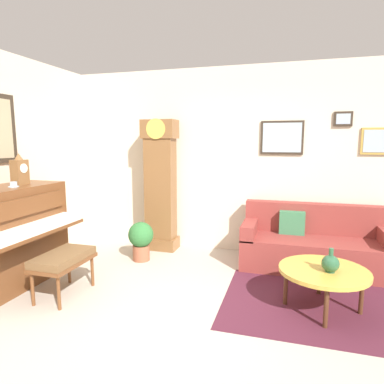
% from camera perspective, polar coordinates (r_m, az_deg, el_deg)
% --- Properties ---
extents(ground_plane, '(6.40, 6.00, 0.10)m').
position_cam_1_polar(ground_plane, '(3.34, -1.41, -22.85)').
color(ground_plane, '#B2A899').
extents(wall_back, '(5.30, 0.13, 2.80)m').
position_cam_1_polar(wall_back, '(5.19, 6.82, 5.36)').
color(wall_back, beige).
rests_on(wall_back, ground_plane).
extents(area_rug, '(2.10, 1.50, 0.01)m').
position_cam_1_polar(area_rug, '(3.90, 21.91, -17.72)').
color(area_rug, '#4C1E2D').
rests_on(area_rug, ground_plane).
extents(piano, '(0.87, 1.44, 1.18)m').
position_cam_1_polar(piano, '(4.44, -29.02, -6.78)').
color(piano, brown).
rests_on(piano, ground_plane).
extents(piano_bench, '(0.42, 0.70, 0.48)m').
position_cam_1_polar(piano_bench, '(4.00, -21.15, -10.78)').
color(piano_bench, brown).
rests_on(piano_bench, ground_plane).
extents(grandfather_clock, '(0.52, 0.34, 2.03)m').
position_cam_1_polar(grandfather_clock, '(5.23, -5.41, 0.56)').
color(grandfather_clock, brown).
rests_on(grandfather_clock, ground_plane).
extents(couch, '(1.90, 0.80, 0.84)m').
position_cam_1_polar(couch, '(4.84, 20.11, -8.49)').
color(couch, maroon).
rests_on(couch, ground_plane).
extents(coffee_table, '(0.88, 0.88, 0.43)m').
position_cam_1_polar(coffee_table, '(3.69, 21.58, -12.59)').
color(coffee_table, gold).
rests_on(coffee_table, ground_plane).
extents(mantel_clock, '(0.13, 0.18, 0.38)m').
position_cam_1_polar(mantel_clock, '(4.50, -27.36, 3.27)').
color(mantel_clock, brown).
rests_on(mantel_clock, piano).
extents(teacup, '(0.12, 0.12, 0.06)m').
position_cam_1_polar(teacup, '(4.34, -28.19, 1.09)').
color(teacup, '#ADC6D6').
rests_on(teacup, piano).
extents(green_jug, '(0.17, 0.17, 0.24)m').
position_cam_1_polar(green_jug, '(3.60, 22.58, -11.20)').
color(green_jug, '#234C33').
rests_on(green_jug, coffee_table).
extents(potted_plant, '(0.36, 0.36, 0.56)m').
position_cam_1_polar(potted_plant, '(4.87, -8.72, -7.85)').
color(potted_plant, '#935138').
rests_on(potted_plant, ground_plane).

